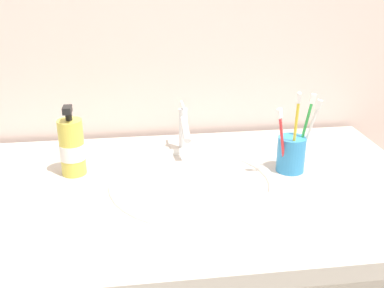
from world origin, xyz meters
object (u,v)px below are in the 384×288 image
(toothbrush_green, at_px, (305,127))
(toothbrush_white, at_px, (310,131))
(faucet, at_px, (184,128))
(soap_dispenser, at_px, (72,147))
(toothbrush_cup, at_px, (291,154))
(toothbrush_yellow, at_px, (296,128))
(toothbrush_red, at_px, (282,137))

(toothbrush_green, relative_size, toothbrush_white, 1.05)
(faucet, relative_size, soap_dispenser, 0.77)
(toothbrush_cup, height_order, toothbrush_white, toothbrush_white)
(toothbrush_white, bearing_deg, toothbrush_yellow, -162.35)
(faucet, distance_m, toothbrush_red, 0.28)
(faucet, xyz_separation_m, toothbrush_red, (0.21, -0.18, 0.03))
(toothbrush_red, bearing_deg, faucet, 139.87)
(toothbrush_red, height_order, toothbrush_yellow, toothbrush_yellow)
(toothbrush_cup, relative_size, soap_dispenser, 0.50)
(soap_dispenser, bearing_deg, toothbrush_red, -9.15)
(toothbrush_cup, distance_m, toothbrush_white, 0.08)
(faucet, height_order, toothbrush_white, toothbrush_white)
(toothbrush_green, height_order, toothbrush_red, toothbrush_green)
(faucet, height_order, soap_dispenser, soap_dispenser)
(toothbrush_red, distance_m, toothbrush_yellow, 0.04)
(toothbrush_green, bearing_deg, soap_dispenser, 174.19)
(toothbrush_cup, xyz_separation_m, toothbrush_yellow, (-0.00, -0.03, 0.08))
(faucet, xyz_separation_m, toothbrush_white, (0.29, -0.17, 0.04))
(toothbrush_white, bearing_deg, toothbrush_red, -170.84)
(toothbrush_red, relative_size, toothbrush_yellow, 0.83)
(soap_dispenser, bearing_deg, toothbrush_cup, -5.89)
(toothbrush_red, bearing_deg, toothbrush_cup, 34.82)
(faucet, bearing_deg, toothbrush_white, -30.43)
(faucet, height_order, toothbrush_green, toothbrush_green)
(faucet, xyz_separation_m, toothbrush_yellow, (0.25, -0.18, 0.05))
(faucet, relative_size, toothbrush_cup, 1.54)
(toothbrush_white, bearing_deg, toothbrush_green, 124.09)
(toothbrush_red, distance_m, soap_dispenser, 0.51)
(soap_dispenser, bearing_deg, toothbrush_green, -5.81)
(toothbrush_green, bearing_deg, toothbrush_cup, 175.64)
(toothbrush_cup, distance_m, toothbrush_green, 0.08)
(toothbrush_yellow, xyz_separation_m, soap_dispenser, (-0.53, 0.08, -0.05))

